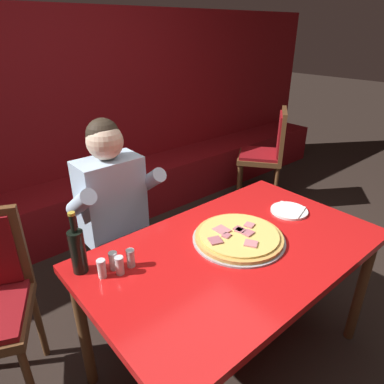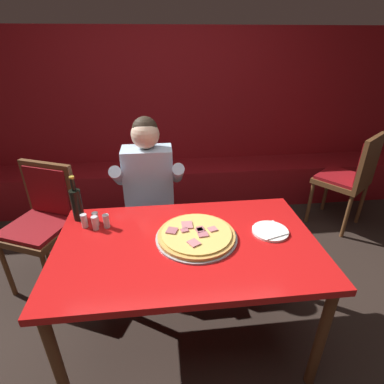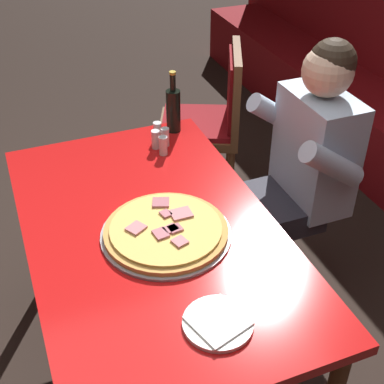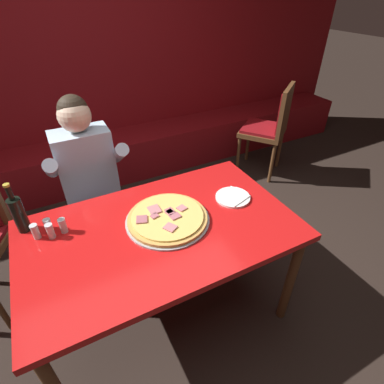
{
  "view_description": "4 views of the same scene",
  "coord_description": "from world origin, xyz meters",
  "px_view_note": "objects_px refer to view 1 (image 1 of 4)",
  "views": [
    {
      "loc": [
        -1.05,
        -0.91,
        1.73
      ],
      "look_at": [
        0.02,
        0.35,
        0.93
      ],
      "focal_mm": 32.0,
      "sensor_mm": 36.0,
      "label": 1
    },
    {
      "loc": [
        -0.13,
        -1.34,
        1.77
      ],
      "look_at": [
        0.04,
        0.13,
        1.01
      ],
      "focal_mm": 28.0,
      "sensor_mm": 36.0,
      "label": 2
    },
    {
      "loc": [
        1.43,
        -0.41,
        1.99
      ],
      "look_at": [
        0.01,
        0.15,
        0.89
      ],
      "focal_mm": 50.0,
      "sensor_mm": 36.0,
      "label": 3
    },
    {
      "loc": [
        -0.4,
        -1.14,
        1.86
      ],
      "look_at": [
        0.21,
        0.05,
        0.9
      ],
      "focal_mm": 28.0,
      "sensor_mm": 36.0,
      "label": 4
    }
  ],
  "objects_px": {
    "dining_chair_far_right": "(268,149)",
    "shaker_red_pepper_flakes": "(113,262)",
    "pizza": "(239,237)",
    "shaker_oregano": "(102,269)",
    "plate_white_paper": "(289,211)",
    "diner_seated_blue_shirt": "(119,215)",
    "beer_bottle": "(78,250)",
    "shaker_parmesan": "(131,259)",
    "shaker_black_pepper": "(120,266)",
    "main_dining_table": "(235,260)"
  },
  "relations": [
    {
      "from": "plate_white_paper",
      "to": "dining_chair_far_right",
      "type": "distance_m",
      "value": 1.67
    },
    {
      "from": "plate_white_paper",
      "to": "dining_chair_far_right",
      "type": "relative_size",
      "value": 0.21
    },
    {
      "from": "main_dining_table",
      "to": "diner_seated_blue_shirt",
      "type": "height_order",
      "value": "diner_seated_blue_shirt"
    },
    {
      "from": "diner_seated_blue_shirt",
      "to": "dining_chair_far_right",
      "type": "distance_m",
      "value": 2.0
    },
    {
      "from": "plate_white_paper",
      "to": "shaker_red_pepper_flakes",
      "type": "bearing_deg",
      "value": 169.28
    },
    {
      "from": "main_dining_table",
      "to": "shaker_parmesan",
      "type": "xyz_separation_m",
      "value": [
        -0.46,
        0.21,
        0.12
      ]
    },
    {
      "from": "shaker_oregano",
      "to": "dining_chair_far_right",
      "type": "xyz_separation_m",
      "value": [
        2.32,
        0.92,
        -0.22
      ]
    },
    {
      "from": "shaker_oregano",
      "to": "main_dining_table",
      "type": "bearing_deg",
      "value": -20.59
    },
    {
      "from": "shaker_oregano",
      "to": "diner_seated_blue_shirt",
      "type": "xyz_separation_m",
      "value": [
        0.37,
        0.52,
        -0.1
      ]
    },
    {
      "from": "plate_white_paper",
      "to": "beer_bottle",
      "type": "height_order",
      "value": "beer_bottle"
    },
    {
      "from": "shaker_red_pepper_flakes",
      "to": "shaker_parmesan",
      "type": "height_order",
      "value": "same"
    },
    {
      "from": "plate_white_paper",
      "to": "diner_seated_blue_shirt",
      "type": "relative_size",
      "value": 0.16
    },
    {
      "from": "shaker_black_pepper",
      "to": "shaker_oregano",
      "type": "height_order",
      "value": "same"
    },
    {
      "from": "beer_bottle",
      "to": "diner_seated_blue_shirt",
      "type": "distance_m",
      "value": 0.62
    },
    {
      "from": "beer_bottle",
      "to": "main_dining_table",
      "type": "bearing_deg",
      "value": -26.34
    },
    {
      "from": "shaker_parmesan",
      "to": "diner_seated_blue_shirt",
      "type": "height_order",
      "value": "diner_seated_blue_shirt"
    },
    {
      "from": "shaker_oregano",
      "to": "diner_seated_blue_shirt",
      "type": "distance_m",
      "value": 0.64
    },
    {
      "from": "main_dining_table",
      "to": "dining_chair_far_right",
      "type": "distance_m",
      "value": 2.08
    },
    {
      "from": "shaker_red_pepper_flakes",
      "to": "plate_white_paper",
      "type": "bearing_deg",
      "value": -10.72
    },
    {
      "from": "dining_chair_far_right",
      "to": "plate_white_paper",
      "type": "bearing_deg",
      "value": -138.33
    },
    {
      "from": "main_dining_table",
      "to": "shaker_oregano",
      "type": "xyz_separation_m",
      "value": [
        -0.59,
        0.22,
        0.12
      ]
    },
    {
      "from": "shaker_black_pepper",
      "to": "pizza",
      "type": "bearing_deg",
      "value": -14.96
    },
    {
      "from": "main_dining_table",
      "to": "shaker_black_pepper",
      "type": "xyz_separation_m",
      "value": [
        -0.53,
        0.19,
        0.12
      ]
    },
    {
      "from": "main_dining_table",
      "to": "pizza",
      "type": "xyz_separation_m",
      "value": [
        0.06,
        0.04,
        0.1
      ]
    },
    {
      "from": "shaker_red_pepper_flakes",
      "to": "pizza",
      "type": "bearing_deg",
      "value": -18.96
    },
    {
      "from": "main_dining_table",
      "to": "pizza",
      "type": "relative_size",
      "value": 3.14
    },
    {
      "from": "dining_chair_far_right",
      "to": "shaker_red_pepper_flakes",
      "type": "bearing_deg",
      "value": -158.1
    },
    {
      "from": "pizza",
      "to": "shaker_oregano",
      "type": "height_order",
      "value": "shaker_oregano"
    },
    {
      "from": "plate_white_paper",
      "to": "shaker_red_pepper_flakes",
      "type": "distance_m",
      "value": 1.04
    },
    {
      "from": "diner_seated_blue_shirt",
      "to": "dining_chair_far_right",
      "type": "height_order",
      "value": "diner_seated_blue_shirt"
    },
    {
      "from": "shaker_parmesan",
      "to": "shaker_black_pepper",
      "type": "bearing_deg",
      "value": -167.62
    },
    {
      "from": "pizza",
      "to": "shaker_red_pepper_flakes",
      "type": "relative_size",
      "value": 5.39
    },
    {
      "from": "shaker_red_pepper_flakes",
      "to": "shaker_oregano",
      "type": "distance_m",
      "value": 0.07
    },
    {
      "from": "pizza",
      "to": "shaker_black_pepper",
      "type": "height_order",
      "value": "shaker_black_pepper"
    },
    {
      "from": "shaker_black_pepper",
      "to": "diner_seated_blue_shirt",
      "type": "bearing_deg",
      "value": 61.28
    },
    {
      "from": "beer_bottle",
      "to": "dining_chair_far_right",
      "type": "relative_size",
      "value": 0.29
    },
    {
      "from": "main_dining_table",
      "to": "diner_seated_blue_shirt",
      "type": "relative_size",
      "value": 1.14
    },
    {
      "from": "shaker_black_pepper",
      "to": "dining_chair_far_right",
      "type": "xyz_separation_m",
      "value": [
        2.26,
        0.95,
        -0.22
      ]
    },
    {
      "from": "pizza",
      "to": "shaker_black_pepper",
      "type": "distance_m",
      "value": 0.6
    },
    {
      "from": "shaker_parmesan",
      "to": "diner_seated_blue_shirt",
      "type": "distance_m",
      "value": 0.59
    },
    {
      "from": "shaker_oregano",
      "to": "shaker_parmesan",
      "type": "relative_size",
      "value": 1.0
    },
    {
      "from": "shaker_oregano",
      "to": "diner_seated_blue_shirt",
      "type": "relative_size",
      "value": 0.07
    },
    {
      "from": "shaker_red_pepper_flakes",
      "to": "shaker_oregano",
      "type": "relative_size",
      "value": 1.0
    },
    {
      "from": "pizza",
      "to": "plate_white_paper",
      "type": "distance_m",
      "value": 0.44
    },
    {
      "from": "plate_white_paper",
      "to": "shaker_black_pepper",
      "type": "height_order",
      "value": "shaker_black_pepper"
    },
    {
      "from": "shaker_parmesan",
      "to": "shaker_oregano",
      "type": "bearing_deg",
      "value": 172.56
    },
    {
      "from": "shaker_black_pepper",
      "to": "dining_chair_far_right",
      "type": "height_order",
      "value": "dining_chair_far_right"
    },
    {
      "from": "beer_bottle",
      "to": "dining_chair_far_right",
      "type": "height_order",
      "value": "beer_bottle"
    },
    {
      "from": "plate_white_paper",
      "to": "shaker_parmesan",
      "type": "height_order",
      "value": "shaker_parmesan"
    },
    {
      "from": "pizza",
      "to": "main_dining_table",
      "type": "bearing_deg",
      "value": -146.98
    }
  ]
}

